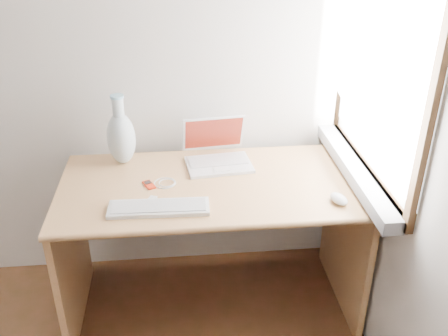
{
  "coord_description": "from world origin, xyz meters",
  "views": [
    {
      "loc": [
        0.89,
        -0.65,
        1.87
      ],
      "look_at": [
        1.09,
        1.35,
        0.8
      ],
      "focal_mm": 40.0,
      "sensor_mm": 36.0,
      "label": 1
    }
  ],
  "objects": [
    {
      "name": "desk",
      "position": [
        1.03,
        1.42,
        0.52
      ],
      "size": [
        1.39,
        0.69,
        0.73
      ],
      "color": "tan",
      "rests_on": "floor"
    },
    {
      "name": "external_keyboard",
      "position": [
        0.8,
        1.13,
        0.75
      ],
      "size": [
        0.43,
        0.14,
        0.02
      ],
      "rotation": [
        0.0,
        0.0,
        -0.03
      ],
      "color": "white",
      "rests_on": "desk"
    },
    {
      "name": "window",
      "position": [
        1.72,
        1.3,
        1.28
      ],
      "size": [
        0.11,
        0.99,
        1.1
      ],
      "color": "white",
      "rests_on": "right_wall"
    },
    {
      "name": "laptop",
      "position": [
        1.08,
        1.54,
        0.78
      ],
      "size": [
        0.33,
        0.29,
        0.21
      ],
      "rotation": [
        0.0,
        0.0,
        0.1
      ],
      "color": "white",
      "rests_on": "desk"
    },
    {
      "name": "vase",
      "position": [
        0.61,
        1.58,
        0.88
      ],
      "size": [
        0.14,
        0.14,
        0.35
      ],
      "color": "silver",
      "rests_on": "desk"
    },
    {
      "name": "ipod",
      "position": [
        0.75,
        1.34,
        0.74
      ],
      "size": [
        0.07,
        0.09,
        0.01
      ],
      "rotation": [
        0.0,
        0.0,
        0.43
      ],
      "color": "red",
      "rests_on": "desk"
    },
    {
      "name": "cable_coil",
      "position": [
        0.82,
        1.35,
        0.74
      ],
      "size": [
        0.1,
        0.1,
        0.01
      ],
      "primitive_type": "torus",
      "rotation": [
        0.0,
        0.0,
        0.02
      ],
      "color": "white",
      "rests_on": "desk"
    },
    {
      "name": "remote",
      "position": [
        0.76,
        1.2,
        0.74
      ],
      "size": [
        0.06,
        0.09,
        0.01
      ],
      "primitive_type": "cube",
      "rotation": [
        0.0,
        0.0,
        -0.42
      ],
      "color": "white",
      "rests_on": "desk"
    },
    {
      "name": "mouse",
      "position": [
        1.56,
        1.11,
        0.75
      ],
      "size": [
        0.09,
        0.11,
        0.04
      ],
      "primitive_type": "ellipsoid",
      "rotation": [
        0.0,
        0.0,
        0.27
      ],
      "color": "white",
      "rests_on": "desk"
    }
  ]
}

